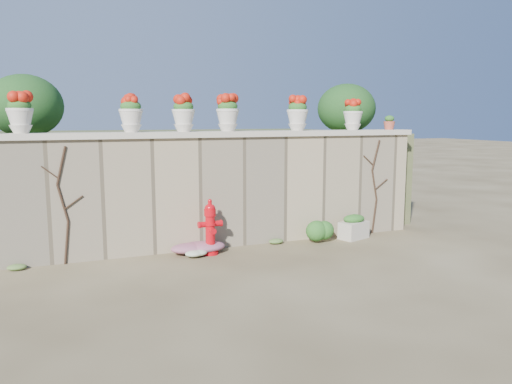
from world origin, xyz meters
name	(u,v)px	position (x,y,z in m)	size (l,w,h in m)	color
ground	(256,273)	(0.00, 0.00, 0.00)	(80.00, 80.00, 0.00)	#4D3F26
stone_wall	(220,192)	(0.00, 1.80, 1.00)	(8.00, 0.40, 2.00)	gray
wall_cap	(219,134)	(0.00, 1.80, 2.05)	(8.10, 0.52, 0.10)	beige
raised_fill	(179,174)	(0.00, 5.00, 1.00)	(9.00, 6.00, 2.00)	#384C23
back_shrub_left	(25,106)	(-3.20, 3.00, 2.55)	(1.30, 1.30, 1.10)	#143814
back_shrub_right	(346,109)	(3.40, 3.00, 2.55)	(1.30, 1.30, 1.10)	#143814
vine_left	(63,204)	(-2.67, 1.58, 0.99)	(0.60, 0.04, 1.91)	black
vine_right	(375,185)	(3.23, 1.58, 0.99)	(0.60, 0.04, 1.91)	black
fire_hydrant	(210,227)	(-0.35, 1.27, 0.48)	(0.41, 0.29, 0.96)	#BE0710
planter_box	(354,227)	(2.59, 1.32, 0.22)	(0.65, 0.51, 0.48)	beige
green_shrub	(318,229)	(1.81, 1.34, 0.26)	(0.54, 0.49, 0.51)	#1E5119
magenta_clump	(197,246)	(-0.54, 1.43, 0.13)	(0.99, 0.66, 0.26)	#C6278F
white_flowers	(197,252)	(-0.61, 1.20, 0.09)	(0.49, 0.39, 0.17)	white
urn_pot_0	(20,113)	(-3.22, 1.80, 2.41)	(0.40, 0.40, 0.62)	beige
urn_pot_1	(131,114)	(-1.54, 1.80, 2.41)	(0.40, 0.40, 0.62)	beige
urn_pot_2	(184,114)	(-0.64, 1.80, 2.41)	(0.40, 0.40, 0.63)	beige
urn_pot_3	(228,113)	(0.17, 1.80, 2.42)	(0.41, 0.41, 0.65)	beige
urn_pot_4	(297,114)	(1.57, 1.80, 2.42)	(0.41, 0.41, 0.64)	beige
urn_pot_5	(353,115)	(2.80, 1.80, 2.40)	(0.38, 0.38, 0.60)	beige
terracotta_pot	(389,123)	(3.68, 1.80, 2.23)	(0.24, 0.24, 0.28)	#A94733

